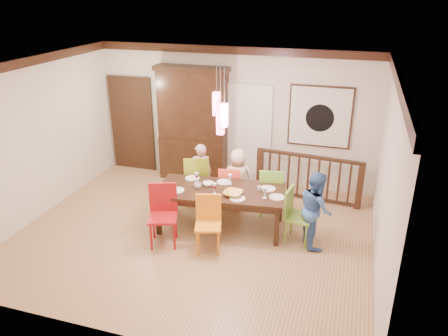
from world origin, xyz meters
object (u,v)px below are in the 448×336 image
(china_hutch, at_px, (193,124))
(person_far_mid, at_px, (238,179))
(dining_table, at_px, (221,194))
(person_far_left, at_px, (201,173))
(chair_far_left, at_px, (197,176))
(balustrade, at_px, (308,177))
(person_end_right, at_px, (316,209))
(chair_end_right, at_px, (300,213))

(china_hutch, height_order, person_far_mid, china_hutch)
(dining_table, xyz_separation_m, person_far_left, (-0.68, 0.85, -0.06))
(chair_far_left, height_order, balustrade, chair_far_left)
(chair_far_left, bearing_deg, person_end_right, 144.42)
(chair_end_right, height_order, person_end_right, person_end_right)
(person_far_mid, xyz_separation_m, person_end_right, (1.56, -0.90, 0.05))
(balustrade, xyz_separation_m, person_far_mid, (-1.25, -0.73, 0.10))
(china_hutch, bearing_deg, dining_table, -57.33)
(chair_end_right, xyz_separation_m, person_end_right, (0.25, 0.01, 0.10))
(balustrade, bearing_deg, person_far_mid, -144.12)
(dining_table, distance_m, china_hutch, 2.35)
(dining_table, height_order, balustrade, balustrade)
(person_end_right, bearing_deg, chair_far_left, 47.28)
(balustrade, distance_m, person_far_mid, 1.45)
(chair_end_right, xyz_separation_m, person_far_left, (-2.07, 0.92, 0.07))
(china_hutch, relative_size, person_far_left, 2.04)
(chair_end_right, bearing_deg, balustrade, 9.79)
(china_hutch, bearing_deg, balustrade, -7.70)
(chair_end_right, relative_size, person_end_right, 0.73)
(chair_far_left, distance_m, chair_end_right, 2.26)
(chair_end_right, distance_m, person_far_left, 2.27)
(dining_table, relative_size, person_far_mid, 1.91)
(china_hutch, bearing_deg, chair_end_right, -37.14)
(chair_end_right, distance_m, balustrade, 1.64)
(china_hutch, bearing_deg, person_far_left, -62.77)
(person_far_left, relative_size, person_end_right, 0.94)
(person_far_left, bearing_deg, person_end_right, 135.73)
(chair_far_left, xyz_separation_m, person_far_mid, (0.79, 0.10, 0.01))
(china_hutch, distance_m, balustrade, 2.69)
(chair_end_right, height_order, person_far_left, person_far_left)
(dining_table, height_order, person_far_left, person_far_left)
(dining_table, distance_m, chair_far_left, 1.03)
(balustrade, distance_m, person_end_right, 1.66)
(chair_end_right, bearing_deg, china_hutch, 60.49)
(person_far_left, bearing_deg, balustrade, 176.79)
(person_far_mid, bearing_deg, person_far_left, -14.68)
(balustrade, bearing_deg, person_far_left, -154.59)
(chair_end_right, height_order, china_hutch, china_hutch)
(china_hutch, relative_size, balustrade, 1.16)
(chair_end_right, height_order, person_far_mid, person_far_mid)
(china_hutch, height_order, person_far_left, china_hutch)
(chair_far_left, xyz_separation_m, china_hutch, (-0.52, 1.18, 0.65))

